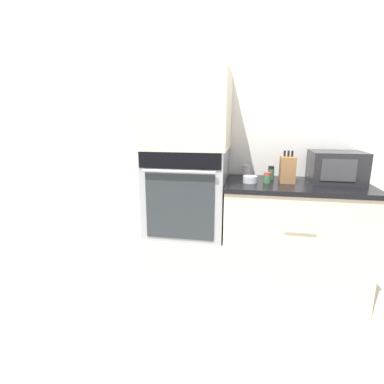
{
  "coord_description": "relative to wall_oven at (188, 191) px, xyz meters",
  "views": [
    {
      "loc": [
        0.17,
        -2.09,
        1.41
      ],
      "look_at": [
        -0.28,
        0.21,
        0.85
      ],
      "focal_mm": 28.0,
      "sensor_mm": 36.0,
      "label": 1
    }
  ],
  "objects": [
    {
      "name": "ground_plane",
      "position": [
        0.33,
        -0.3,
        -0.84
      ],
      "size": [
        12.0,
        12.0,
        0.0
      ],
      "primitive_type": "plane",
      "color": "beige"
    },
    {
      "name": "wall_back",
      "position": [
        0.33,
        0.33,
        0.41
      ],
      "size": [
        8.0,
        0.05,
        2.5
      ],
      "color": "silver",
      "rests_on": "ground_plane"
    },
    {
      "name": "oven_cabinet_base",
      "position": [
        0.0,
        0.0,
        -0.6
      ],
      "size": [
        0.66,
        0.6,
        0.49
      ],
      "color": "beige",
      "rests_on": "ground_plane"
    },
    {
      "name": "wall_oven",
      "position": [
        0.0,
        0.0,
        0.0
      ],
      "size": [
        0.64,
        0.64,
        0.7
      ],
      "color": "#9EA0A5",
      "rests_on": "oven_cabinet_base"
    },
    {
      "name": "oven_cabinet_upper",
      "position": [
        0.0,
        0.0,
        0.65
      ],
      "size": [
        0.66,
        0.6,
        0.59
      ],
      "color": "beige",
      "rests_on": "wall_oven"
    },
    {
      "name": "counter_unit",
      "position": [
        0.87,
        0.0,
        -0.37
      ],
      "size": [
        1.1,
        0.63,
        0.94
      ],
      "color": "beige",
      "rests_on": "ground_plane"
    },
    {
      "name": "microwave",
      "position": [
        1.16,
        0.1,
        0.22
      ],
      "size": [
        0.39,
        0.34,
        0.24
      ],
      "color": "#232326",
      "rests_on": "counter_unit"
    },
    {
      "name": "knife_block",
      "position": [
        0.79,
        0.03,
        0.2
      ],
      "size": [
        0.11,
        0.15,
        0.25
      ],
      "color": "olive",
      "rests_on": "counter_unit"
    },
    {
      "name": "bowl",
      "position": [
        0.51,
        -0.04,
        0.12
      ],
      "size": [
        0.11,
        0.11,
        0.05
      ],
      "color": "silver",
      "rests_on": "counter_unit"
    },
    {
      "name": "condiment_jar_near",
      "position": [
        0.64,
        -0.03,
        0.14
      ],
      "size": [
        0.06,
        0.06,
        0.08
      ],
      "color": "#427047",
      "rests_on": "counter_unit"
    },
    {
      "name": "condiment_jar_mid",
      "position": [
        0.68,
        0.14,
        0.15
      ],
      "size": [
        0.05,
        0.05,
        0.11
      ],
      "color": "#427047",
      "rests_on": "counter_unit"
    },
    {
      "name": "condiment_jar_far",
      "position": [
        0.47,
        0.21,
        0.15
      ],
      "size": [
        0.06,
        0.06,
        0.1
      ],
      "color": "silver",
      "rests_on": "counter_unit"
    }
  ]
}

